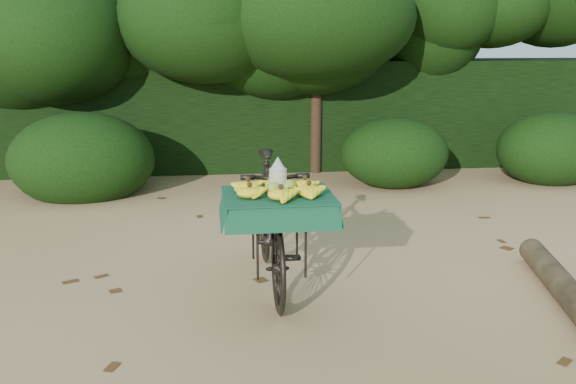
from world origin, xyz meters
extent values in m
plane|color=tan|center=(0.00, 0.00, 0.00)|extent=(80.00, 80.00, 0.00)
imported|color=black|center=(-0.68, 0.71, 0.58)|extent=(0.57, 1.95, 1.17)
cube|color=black|center=(-0.67, 0.11, 0.96)|extent=(0.42, 0.52, 0.03)
cube|color=#155036|center=(-0.67, 0.11, 0.98)|extent=(0.85, 0.71, 0.01)
ellipsoid|color=olive|center=(-0.59, 0.11, 1.04)|extent=(0.11, 0.09, 0.12)
ellipsoid|color=olive|center=(-0.71, 0.17, 1.04)|extent=(0.11, 0.09, 0.12)
ellipsoid|color=olive|center=(-0.71, 0.05, 1.04)|extent=(0.11, 0.09, 0.12)
cylinder|color=#EAE5C6|center=(-0.67, 0.12, 1.09)|extent=(0.14, 0.14, 0.17)
cube|color=black|center=(0.00, 6.30, 0.90)|extent=(26.00, 1.80, 1.80)
camera|label=1|loc=(-1.13, -4.37, 2.11)|focal=38.00mm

